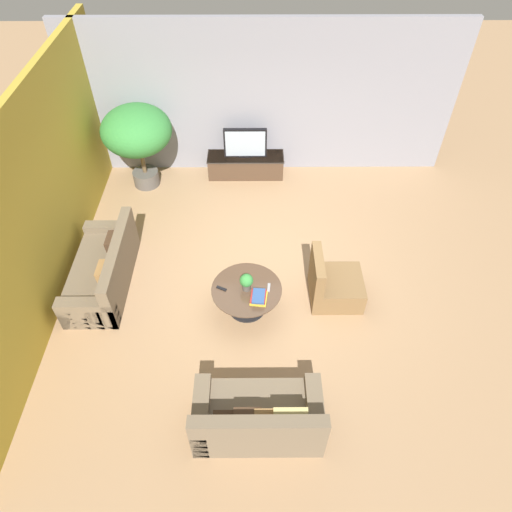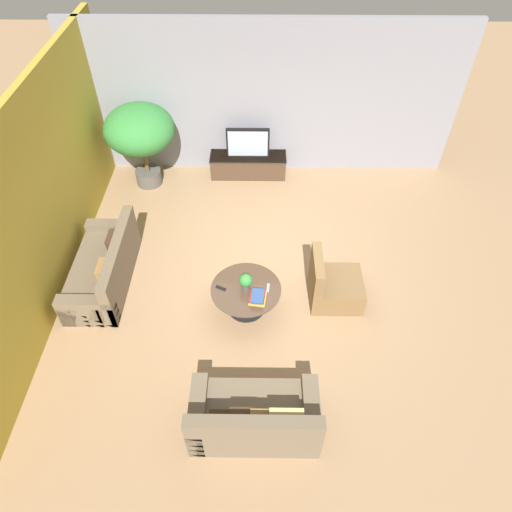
% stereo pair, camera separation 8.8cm
% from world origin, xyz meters
% --- Properties ---
extents(ground_plane, '(24.00, 24.00, 0.00)m').
position_xyz_m(ground_plane, '(0.00, 0.00, 0.00)').
color(ground_plane, '#9E7A56').
extents(back_wall_stone, '(7.40, 0.12, 3.00)m').
position_xyz_m(back_wall_stone, '(0.00, 3.26, 1.50)').
color(back_wall_stone, gray).
rests_on(back_wall_stone, ground).
extents(side_wall_left, '(0.12, 7.40, 3.00)m').
position_xyz_m(side_wall_left, '(-3.26, 0.20, 1.50)').
color(side_wall_left, gold).
rests_on(side_wall_left, ground).
extents(media_console, '(1.56, 0.50, 0.45)m').
position_xyz_m(media_console, '(-0.34, 2.94, 0.24)').
color(media_console, '#473323').
rests_on(media_console, ground).
extents(television, '(0.86, 0.13, 0.61)m').
position_xyz_m(television, '(-0.34, 2.94, 0.75)').
color(television, black).
rests_on(television, media_console).
extents(coffee_table, '(1.06, 1.06, 0.46)m').
position_xyz_m(coffee_table, '(-0.29, -0.59, 0.32)').
color(coffee_table, black).
rests_on(coffee_table, ground).
extents(couch_by_wall, '(0.84, 1.86, 0.84)m').
position_xyz_m(couch_by_wall, '(-2.58, -0.05, 0.28)').
color(couch_by_wall, brown).
rests_on(couch_by_wall, ground).
extents(couch_near_entry, '(1.58, 0.84, 0.84)m').
position_xyz_m(couch_near_entry, '(-0.13, -2.51, 0.29)').
color(couch_near_entry, brown).
rests_on(couch_near_entry, ground).
extents(armchair_wicker, '(0.80, 0.76, 0.86)m').
position_xyz_m(armchair_wicker, '(1.05, -0.36, 0.27)').
color(armchair_wicker, brown).
rests_on(armchair_wicker, ground).
extents(potted_palm_tall, '(1.32, 1.32, 1.67)m').
position_xyz_m(potted_palm_tall, '(-2.36, 2.62, 1.17)').
color(potted_palm_tall, '#514C47').
rests_on(potted_palm_tall, ground).
extents(potted_plant_tabletop, '(0.20, 0.20, 0.29)m').
position_xyz_m(potted_plant_tabletop, '(-0.29, -0.59, 0.62)').
color(potted_plant_tabletop, '#514C47').
rests_on(potted_plant_tabletop, coffee_table).
extents(book_stack, '(0.27, 0.32, 0.10)m').
position_xyz_m(book_stack, '(-0.11, -0.79, 0.51)').
color(book_stack, gold).
rests_on(book_stack, coffee_table).
extents(remote_black, '(0.16, 0.11, 0.02)m').
position_xyz_m(remote_black, '(-0.66, -0.59, 0.47)').
color(remote_black, black).
rests_on(remote_black, coffee_table).
extents(remote_silver, '(0.05, 0.16, 0.02)m').
position_xyz_m(remote_silver, '(0.04, -0.57, 0.47)').
color(remote_silver, gray).
rests_on(remote_silver, coffee_table).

